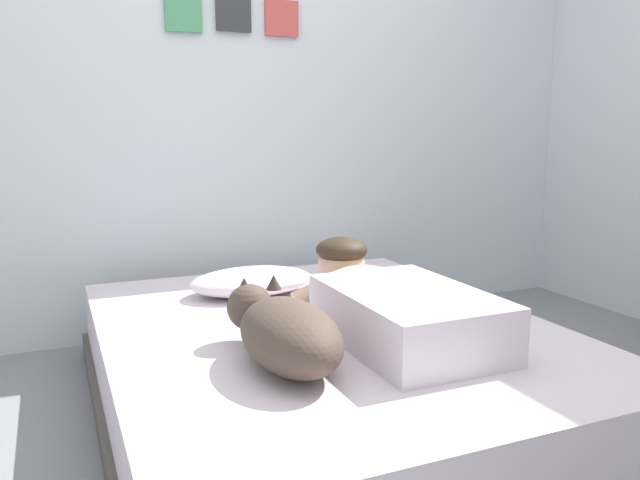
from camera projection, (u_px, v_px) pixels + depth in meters
name	position (u px, v px, depth m)	size (l,w,h in m)	color
ground_plane	(381.00, 468.00, 1.91)	(12.02, 12.02, 0.00)	gray
back_wall	(232.00, 80.00, 3.11)	(4.01, 0.12, 2.50)	silver
bed	(326.00, 369.00, 2.25)	(1.55, 1.93, 0.33)	#4C4742
pillow	(252.00, 281.00, 2.62)	(0.52, 0.32, 0.11)	silver
person_lying	(387.00, 302.00, 2.13)	(0.43, 0.92, 0.27)	silver
dog	(284.00, 331.00, 1.83)	(0.26, 0.57, 0.21)	#4C3D33
coffee_cup	(353.00, 284.00, 2.65)	(0.12, 0.09, 0.07)	white
cell_phone	(422.00, 323.00, 2.22)	(0.07, 0.14, 0.01)	black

